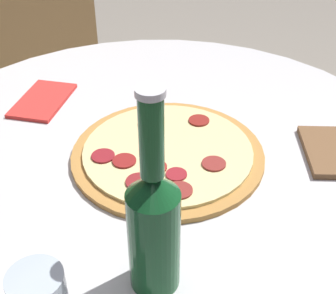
# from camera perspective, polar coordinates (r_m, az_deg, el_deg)

# --- Properties ---
(table) EXTENTS (1.01, 1.01, 0.71)m
(table) POSITION_cam_1_polar(r_m,az_deg,el_deg) (0.96, -1.24, -8.49)
(table) COLOR silver
(table) RESTS_ON ground_plane
(pizza) EXTENTS (0.34, 0.34, 0.02)m
(pizza) POSITION_cam_1_polar(r_m,az_deg,el_deg) (0.83, -0.03, -0.72)
(pizza) COLOR #B77F3D
(pizza) RESTS_ON table
(beer_bottle) EXTENTS (0.07, 0.07, 0.29)m
(beer_bottle) POSITION_cam_1_polar(r_m,az_deg,el_deg) (0.56, -1.76, -9.33)
(beer_bottle) COLOR #144C23
(beer_bottle) RESTS_ON table
(napkin) EXTENTS (0.18, 0.15, 0.01)m
(napkin) POSITION_cam_1_polar(r_m,az_deg,el_deg) (1.03, -15.01, 5.53)
(napkin) COLOR red
(napkin) RESTS_ON table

